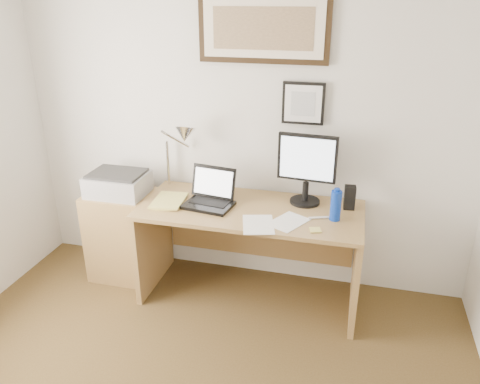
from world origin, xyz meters
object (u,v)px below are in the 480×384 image
(desk, at_px, (253,232))
(laptop, at_px, (210,197))
(book, at_px, (155,200))
(lcd_monitor, at_px, (307,166))
(side_cabinet, at_px, (123,235))
(water_bottle, at_px, (336,206))
(printer, at_px, (118,183))

(desk, xyz_separation_m, laptop, (-0.30, -0.09, 0.29))
(book, relative_size, lcd_monitor, 0.58)
(book, bearing_deg, lcd_monitor, 12.75)
(desk, bearing_deg, lcd_monitor, 15.32)
(book, bearing_deg, desk, 11.42)
(desk, xyz_separation_m, lcd_monitor, (0.37, 0.10, 0.53))
(side_cabinet, height_order, desk, desk)
(water_bottle, xyz_separation_m, laptop, (-0.90, 0.04, -0.05))
(book, distance_m, printer, 0.37)
(side_cabinet, relative_size, desk, 0.46)
(side_cabinet, distance_m, book, 0.54)
(printer, bearing_deg, desk, 2.13)
(lcd_monitor, distance_m, printer, 1.45)
(side_cabinet, bearing_deg, lcd_monitor, 5.39)
(water_bottle, xyz_separation_m, desk, (-0.60, 0.12, -0.34))
(desk, relative_size, lcd_monitor, 3.08)
(book, bearing_deg, printer, 163.21)
(desk, relative_size, laptop, 4.31)
(book, distance_m, desk, 0.77)
(side_cabinet, relative_size, laptop, 1.97)
(book, distance_m, laptop, 0.42)
(book, xyz_separation_m, laptop, (0.41, 0.06, 0.05))
(book, xyz_separation_m, lcd_monitor, (1.08, 0.24, 0.28))
(lcd_monitor, bearing_deg, book, -167.25)
(water_bottle, bearing_deg, lcd_monitor, 136.10)
(water_bottle, height_order, laptop, laptop)
(desk, distance_m, printer, 1.10)
(lcd_monitor, relative_size, printer, 1.18)
(printer, bearing_deg, water_bottle, -2.87)
(lcd_monitor, height_order, printer, lcd_monitor)
(side_cabinet, height_order, laptop, laptop)
(side_cabinet, distance_m, water_bottle, 1.74)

